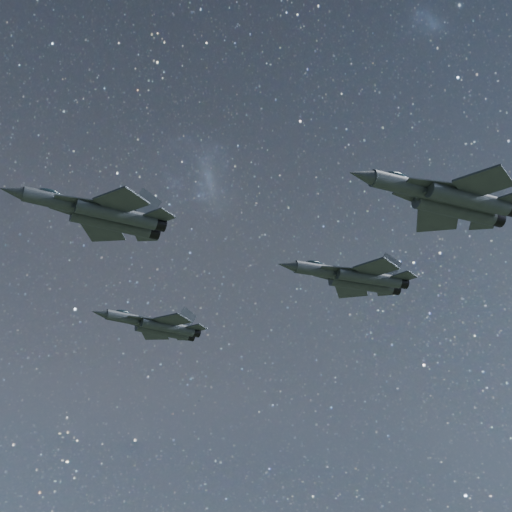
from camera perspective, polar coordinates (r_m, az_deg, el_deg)
jet_lead at (r=70.48m, az=-12.31°, el=3.35°), size 16.60×11.53×4.17m
jet_left at (r=97.52m, az=-7.96°, el=-5.53°), size 15.78×11.09×3.98m
jet_right at (r=72.99m, az=15.15°, el=4.47°), size 19.42×13.30×4.87m
jet_slot at (r=95.21m, az=7.91°, el=-1.70°), size 18.96×12.83×4.77m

